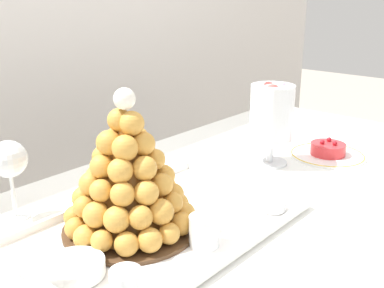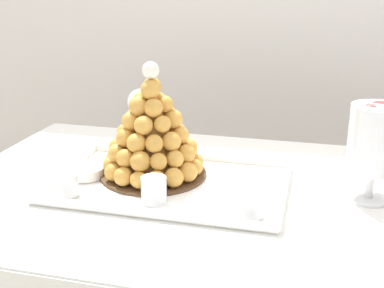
% 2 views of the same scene
% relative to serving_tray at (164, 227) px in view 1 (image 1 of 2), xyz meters
% --- Properties ---
extents(buffet_table, '(1.66, 0.85, 0.78)m').
position_rel_serving_tray_xyz_m(buffet_table, '(0.27, 0.00, -0.12)').
color(buffet_table, brown).
rests_on(buffet_table, ground_plane).
extents(serving_tray, '(0.57, 0.37, 0.02)m').
position_rel_serving_tray_xyz_m(serving_tray, '(0.00, 0.00, 0.00)').
color(serving_tray, white).
rests_on(serving_tray, buffet_table).
extents(croquembouche, '(0.27, 0.27, 0.29)m').
position_rel_serving_tray_xyz_m(croquembouche, '(-0.06, 0.04, 0.11)').
color(croquembouche, '#4C331E').
rests_on(croquembouche, serving_tray).
extents(dessert_cup_left, '(0.05, 0.05, 0.05)m').
position_rel_serving_tray_xyz_m(dessert_cup_left, '(-0.21, -0.13, 0.03)').
color(dessert_cup_left, silver).
rests_on(dessert_cup_left, serving_tray).
extents(dessert_cup_mid_left, '(0.06, 0.06, 0.06)m').
position_rel_serving_tray_xyz_m(dessert_cup_mid_left, '(-0.00, -0.11, 0.03)').
color(dessert_cup_mid_left, silver).
rests_on(dessert_cup_mid_left, serving_tray).
extents(dessert_cup_centre, '(0.06, 0.06, 0.05)m').
position_rel_serving_tray_xyz_m(dessert_cup_centre, '(0.21, -0.13, 0.02)').
color(dessert_cup_centre, silver).
rests_on(dessert_cup_centre, serving_tray).
extents(creme_brulee_ramekin, '(0.10, 0.10, 0.03)m').
position_rel_serving_tray_xyz_m(creme_brulee_ramekin, '(-0.22, -0.01, 0.02)').
color(creme_brulee_ramekin, white).
rests_on(creme_brulee_ramekin, serving_tray).
extents(macaron_goblet, '(0.12, 0.12, 0.24)m').
position_rel_serving_tray_xyz_m(macaron_goblet, '(0.47, 0.04, 0.14)').
color(macaron_goblet, white).
rests_on(macaron_goblet, buffet_table).
extents(fruit_tart_plate, '(0.22, 0.22, 0.05)m').
position_rel_serving_tray_xyz_m(fruit_tart_plate, '(0.63, -0.06, 0.01)').
color(fruit_tart_plate, white).
rests_on(fruit_tart_plate, buffet_table).
extents(wine_glass, '(0.08, 0.08, 0.17)m').
position_rel_serving_tray_xyz_m(wine_glass, '(-0.17, 0.28, 0.13)').
color(wine_glass, silver).
rests_on(wine_glass, buffet_table).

